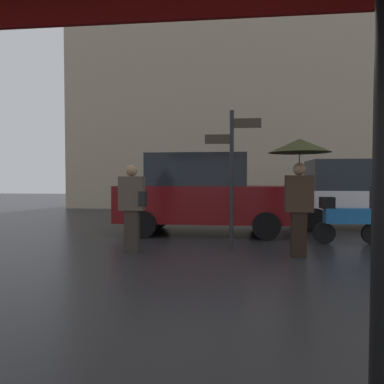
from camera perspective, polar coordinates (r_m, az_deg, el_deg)
The scene contains 8 objects.
ground_plane at distance 2.94m, azimuth 11.42°, elevation -26.41°, with size 60.00×60.00×0.00m, color black.
pedestrian_with_umbrella at distance 6.76m, azimuth 16.48°, elevation 4.51°, with size 1.10×1.10×2.11m.
pedestrian_with_bag at distance 7.02m, azimuth -9.30°, elevation -1.67°, with size 0.51×0.24×1.67m.
parked_scooter at distance 8.46m, azimuth 23.03°, elevation -3.81°, with size 1.46×0.32×1.23m.
parked_car_left at distance 11.30m, azimuth 24.49°, elevation -0.32°, with size 4.32×1.83×1.93m.
parked_car_right at distance 9.35m, azimuth 1.85°, elevation -0.27°, with size 4.44×1.99×2.03m.
street_signpost at distance 7.09m, azimuth 6.29°, elevation 4.15°, with size 1.08×0.08×2.72m.
building_block at distance 19.04m, azimuth 7.20°, elevation 21.57°, with size 16.18×3.05×15.52m, color gray.
Camera 1 is at (-0.24, -2.57, 1.40)m, focal length 34.02 mm.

